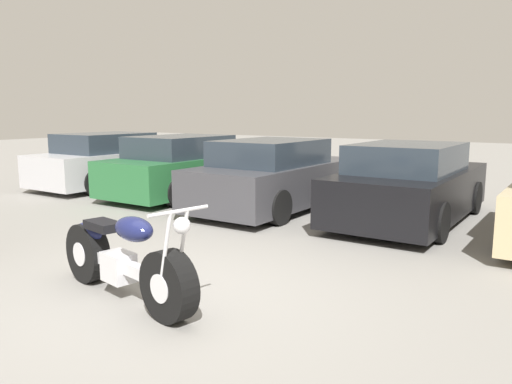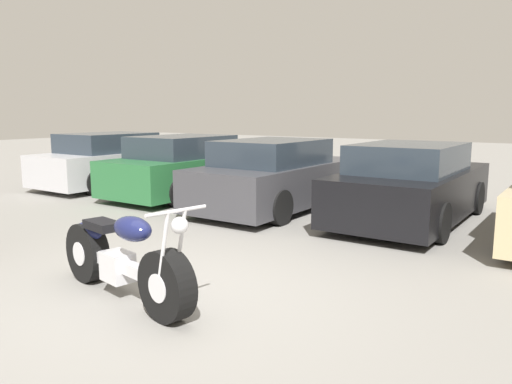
% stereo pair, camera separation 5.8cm
% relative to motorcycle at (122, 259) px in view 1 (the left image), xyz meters
% --- Properties ---
extents(ground_plane, '(60.00, 60.00, 0.00)m').
position_rel_motorcycle_xyz_m(ground_plane, '(0.37, 0.35, -0.41)').
color(ground_plane, gray).
extents(motorcycle, '(2.19, 0.83, 1.06)m').
position_rel_motorcycle_xyz_m(motorcycle, '(0.00, 0.00, 0.00)').
color(motorcycle, black).
rests_on(motorcycle, ground_plane).
extents(parked_car_silver, '(1.82, 4.09, 1.36)m').
position_rel_motorcycle_xyz_m(parked_car_silver, '(-6.29, 5.18, 0.22)').
color(parked_car_silver, '#BCBCC1').
rests_on(parked_car_silver, ground_plane).
extents(parked_car_green, '(1.82, 4.09, 1.36)m').
position_rel_motorcycle_xyz_m(parked_car_green, '(-3.76, 5.18, 0.22)').
color(parked_car_green, '#286B38').
rests_on(parked_car_green, ground_plane).
extents(parked_car_dark_grey, '(1.82, 4.09, 1.36)m').
position_rel_motorcycle_xyz_m(parked_car_dark_grey, '(-1.24, 4.95, 0.22)').
color(parked_car_dark_grey, '#3D3D42').
rests_on(parked_car_dark_grey, ground_plane).
extents(parked_car_black, '(1.82, 4.09, 1.36)m').
position_rel_motorcycle_xyz_m(parked_car_black, '(1.29, 5.25, 0.22)').
color(parked_car_black, black).
rests_on(parked_car_black, ground_plane).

